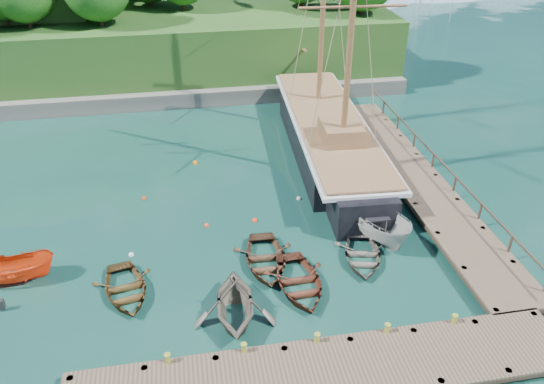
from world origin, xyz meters
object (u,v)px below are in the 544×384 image
Objects in this scene: rowboat_0 at (126,294)px; rowboat_4 at (265,265)px; rowboat_3 at (362,260)px; rowboat_2 at (299,288)px; schooner at (328,139)px; motorboat_orange at (16,281)px; cabin_boat_white at (372,235)px; rowboat_1 at (235,319)px.

rowboat_0 is 6.89m from rowboat_4.
rowboat_0 is at bearing -169.34° from rowboat_4.
rowboat_3 is (11.73, 0.50, 0.00)m from rowboat_0.
schooner reaches higher than rowboat_2.
rowboat_2 is 1.08× the size of motorboat_orange.
rowboat_0 is 5.67m from motorboat_orange.
rowboat_2 is at bearing -144.11° from rowboat_3.
rowboat_0 is at bearing 173.27° from cabin_boat_white.
schooner is at bearing 66.38° from rowboat_2.
rowboat_2 is (3.23, 1.48, 0.00)m from rowboat_1.
motorboat_orange is at bearing -171.22° from rowboat_3.
rowboat_2 reaches higher than rowboat_3.
motorboat_orange is 0.15× the size of schooner.
rowboat_1 is 3.55m from rowboat_2.
rowboat_0 is at bearing 170.10° from rowboat_2.
rowboat_1 is at bearing -114.91° from motorboat_orange.
rowboat_1 is 0.97× the size of rowboat_2.
rowboat_1 is 11.11m from motorboat_orange.
rowboat_0 is at bearing -111.33° from motorboat_orange.
motorboat_orange is at bearing -147.23° from schooner.
schooner is at bearing -62.11° from motorboat_orange.
motorboat_orange is 21.29m from schooner.
schooner reaches higher than motorboat_orange.
rowboat_2 is at bearing -103.84° from motorboat_orange.
rowboat_4 is at bearing 119.96° from rowboat_2.
rowboat_0 is 13.19m from cabin_boat_white.
schooner is (1.43, 11.89, 1.09)m from rowboat_3.
rowboat_2 is at bearing -54.79° from rowboat_4.
rowboat_3 is 17.13m from motorboat_orange.
rowboat_1 reaches higher than cabin_boat_white.
motorboat_orange is (-12.15, 0.92, 0.00)m from rowboat_4.
rowboat_3 is at bearing -139.36° from cabin_boat_white.
cabin_boat_white reaches higher than rowboat_0.
rowboat_0 is 0.99× the size of motorboat_orange.
rowboat_3 is 4.94m from rowboat_4.
rowboat_2 is at bearing -162.02° from cabin_boat_white.
rowboat_2 reaches higher than rowboat_4.
rowboat_2 is 3.93m from rowboat_3.
rowboat_0 is 5.47m from rowboat_1.
rowboat_4 reaches higher than rowboat_3.
cabin_boat_white is at bearing 71.65° from rowboat_3.
rowboat_4 is (-1.28, 1.99, 0.00)m from rowboat_2.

